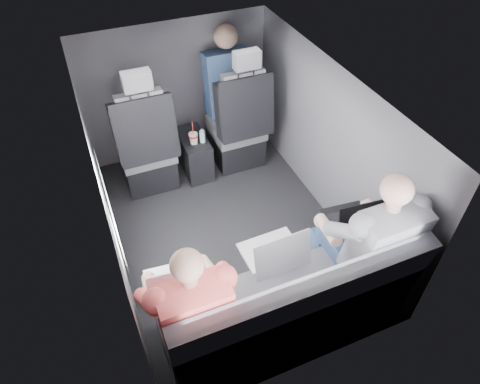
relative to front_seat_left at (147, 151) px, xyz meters
name	(u,v)px	position (x,y,z in m)	size (l,w,h in m)	color
floor	(228,230)	(0.45, -0.84, -0.40)	(2.60, 2.60, 0.00)	black
ceiling	(224,91)	(0.45, -0.84, 0.95)	(2.60, 2.60, 0.00)	#B2B2AD
panel_left	(106,203)	(-0.45, -0.84, 0.27)	(0.02, 2.60, 1.35)	#56565B
panel_right	(329,143)	(1.35, -0.84, 0.27)	(0.02, 2.60, 1.35)	#56565B
panel_front	(177,90)	(0.45, 0.46, 0.27)	(1.80, 0.02, 1.35)	#56565B
panel_back	(311,310)	(0.45, -2.14, 0.27)	(1.80, 0.02, 1.35)	#56565B
side_window	(110,207)	(-0.43, -1.14, 0.50)	(0.02, 0.75, 0.42)	white
seatbelt	(246,101)	(0.90, -0.17, 0.40)	(0.05, 0.01, 0.65)	black
front_seat_left	(147,151)	(0.00, 0.00, 0.00)	(0.52, 0.58, 1.26)	black
front_seat_right	(239,129)	(0.90, 0.00, 0.00)	(0.52, 0.58, 1.26)	black
center_console	(194,154)	(0.45, 0.04, -0.20)	(0.24, 0.48, 0.41)	black
rear_bench	(287,311)	(0.45, -1.90, -0.09)	(1.60, 0.57, 0.92)	slate
soda_cup	(193,138)	(0.43, -0.06, 0.06)	(0.08, 0.08, 0.25)	white
water_bottle	(202,137)	(0.51, -0.07, 0.07)	(0.05, 0.05, 0.14)	#9DC0D5
laptop_white	(175,283)	(-0.19, -1.64, 0.23)	(0.36, 0.34, 0.25)	silver
laptop_silver	(275,252)	(0.46, -1.66, 0.24)	(0.39, 0.34, 0.27)	silver
laptop_black	(351,217)	(1.08, -1.59, 0.23)	(0.34, 0.32, 0.23)	black
passenger_rear_left	(189,305)	(-0.16, -1.81, 0.22)	(0.48, 0.61, 1.20)	#38383E
passenger_rear_right	(367,240)	(1.05, -1.81, 0.24)	(0.53, 0.64, 1.27)	#324A71
passenger_front_right	(227,83)	(0.89, 0.26, 0.36)	(0.43, 0.43, 0.89)	#324A71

